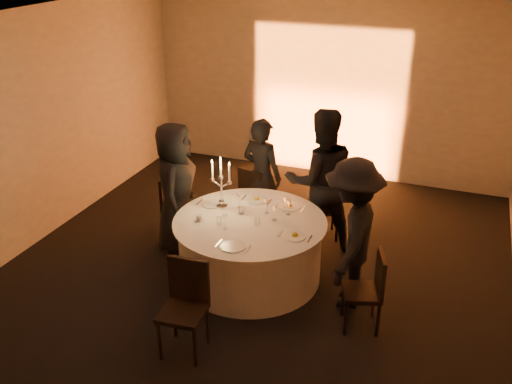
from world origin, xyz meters
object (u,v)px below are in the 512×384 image
(chair_back_right, at_px, (325,206))
(chair_back_left, at_px, (255,194))
(chair_left, at_px, (170,202))
(guest_left, at_px, (176,187))
(coffee_cup, at_px, (199,218))
(banquet_table, at_px, (250,249))
(candelabra, at_px, (221,190))
(guest_back_left, at_px, (262,176))
(chair_right, at_px, (369,287))
(guest_right, at_px, (352,234))
(chair_front, at_px, (186,301))
(guest_back_right, at_px, (320,180))

(chair_back_right, bearing_deg, chair_back_left, -23.47)
(chair_left, xyz_separation_m, chair_back_right, (1.99, 0.63, -0.00))
(guest_left, distance_m, coffee_cup, 0.80)
(banquet_table, distance_m, chair_back_left, 1.30)
(candelabra, bearing_deg, chair_back_right, 44.66)
(guest_back_left, xyz_separation_m, candelabra, (-0.16, -0.99, 0.19))
(chair_right, xyz_separation_m, guest_right, (-0.29, 0.38, 0.37))
(chair_back_left, relative_size, candelabra, 1.34)
(chair_back_left, height_order, chair_back_right, chair_back_left)
(banquet_table, bearing_deg, chair_front, -95.47)
(banquet_table, bearing_deg, guest_back_right, 60.94)
(candelabra, bearing_deg, chair_left, 157.27)
(chair_back_right, height_order, guest_left, guest_left)
(banquet_table, xyz_separation_m, chair_right, (1.49, -0.43, 0.11))
(banquet_table, bearing_deg, chair_back_left, 108.46)
(guest_back_right, xyz_separation_m, guest_right, (0.64, -1.07, -0.09))
(guest_back_right, bearing_deg, guest_back_left, -40.69)
(chair_back_right, distance_m, guest_back_left, 0.94)
(guest_back_right, bearing_deg, guest_right, 91.62)
(chair_back_left, distance_m, chair_front, 2.64)
(chair_left, relative_size, candelabra, 1.32)
(banquet_table, distance_m, guest_back_left, 1.30)
(chair_right, distance_m, guest_left, 2.78)
(chair_back_right, relative_size, candelabra, 1.32)
(chair_back_right, xyz_separation_m, chair_front, (-0.72, -2.62, 0.06))
(chair_right, bearing_deg, banquet_table, -124.00)
(guest_right, bearing_deg, chair_back_left, -131.44)
(chair_left, height_order, chair_back_right, chair_left)
(coffee_cup, bearing_deg, candelabra, 74.66)
(chair_back_right, relative_size, chair_right, 0.99)
(chair_right, distance_m, candelabra, 2.11)
(guest_back_right, distance_m, coffee_cup, 1.65)
(chair_right, distance_m, coffee_cup, 2.09)
(guest_right, distance_m, candelabra, 1.68)
(chair_back_left, distance_m, guest_left, 1.21)
(chair_right, bearing_deg, coffee_cup, -114.56)
(coffee_cup, bearing_deg, guest_back_left, 79.10)
(banquet_table, height_order, chair_back_right, chair_back_right)
(guest_back_right, relative_size, coffee_cup, 17.23)
(chair_front, bearing_deg, guest_right, 40.08)
(chair_left, distance_m, candelabra, 1.15)
(chair_back_left, relative_size, chair_back_right, 1.01)
(chair_right, bearing_deg, chair_back_right, -169.21)
(chair_left, bearing_deg, chair_back_right, -98.01)
(guest_back_right, bearing_deg, chair_back_left, -41.56)
(chair_back_left, relative_size, guest_back_right, 0.47)
(chair_back_right, height_order, candelabra, candelabra)
(chair_back_left, xyz_separation_m, candelabra, (-0.04, -1.03, 0.50))
(chair_back_right, relative_size, guest_back_right, 0.46)
(chair_right, distance_m, guest_right, 0.60)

